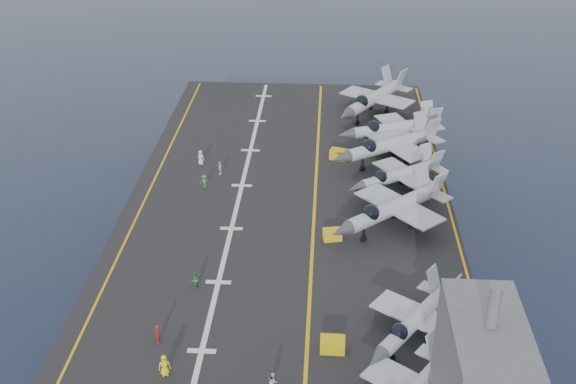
{
  "coord_description": "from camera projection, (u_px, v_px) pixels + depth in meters",
  "views": [
    {
      "loc": [
        4.17,
        -67.0,
        52.09
      ],
      "look_at": [
        0.0,
        4.0,
        13.0
      ],
      "focal_mm": 45.0,
      "sensor_mm": 36.0,
      "label": 1
    }
  ],
  "objects": [
    {
      "name": "ground",
      "position": [
        286.0,
        306.0,
        83.92
      ],
      "size": [
        500.0,
        500.0,
        0.0
      ],
      "primitive_type": "plane",
      "color": "#142135",
      "rests_on": "ground"
    },
    {
      "name": "hull",
      "position": [
        286.0,
        271.0,
        81.52
      ],
      "size": [
        36.0,
        90.0,
        10.0
      ],
      "primitive_type": "cube",
      "color": "#56595E",
      "rests_on": "ground"
    },
    {
      "name": "flight_deck",
      "position": [
        286.0,
        232.0,
        79.01
      ],
      "size": [
        38.0,
        92.0,
        0.4
      ],
      "primitive_type": "cube",
      "color": "black",
      "rests_on": "hull"
    },
    {
      "name": "foul_line",
      "position": [
        313.0,
        231.0,
        78.75
      ],
      "size": [
        0.35,
        90.0,
        0.02
      ],
      "primitive_type": "cube",
      "color": "gold",
      "rests_on": "flight_deck"
    },
    {
      "name": "landing_centerline",
      "position": [
        231.0,
        228.0,
        79.21
      ],
      "size": [
        0.5,
        90.0,
        0.02
      ],
      "primitive_type": "cube",
      "color": "silver",
      "rests_on": "flight_deck"
    },
    {
      "name": "deck_edge_port",
      "position": [
        133.0,
        225.0,
        79.78
      ],
      "size": [
        0.25,
        90.0,
        0.02
      ],
      "primitive_type": "cube",
      "color": "gold",
      "rests_on": "flight_deck"
    },
    {
      "name": "deck_edge_stbd",
      "position": [
        456.0,
        235.0,
        77.95
      ],
      "size": [
        0.25,
        90.0,
        0.02
      ],
      "primitive_type": "cube",
      "color": "gold",
      "rests_on": "flight_deck"
    },
    {
      "name": "island_superstructure",
      "position": [
        482.0,
        378.0,
        48.29
      ],
      "size": [
        5.0,
        10.0,
        15.0
      ],
      "primitive_type": null,
      "color": "#56595E",
      "rests_on": "flight_deck"
    },
    {
      "name": "fighter_jet_2",
      "position": [
        416.0,
        319.0,
        62.07
      ],
      "size": [
        14.46,
        15.51,
        4.48
      ],
      "primitive_type": null,
      "color": "gray",
      "rests_on": "flight_deck"
    },
    {
      "name": "fighter_jet_4",
      "position": [
        394.0,
        206.0,
        78.07
      ],
      "size": [
        18.64,
        18.27,
        5.44
      ],
      "primitive_type": null,
      "color": "#A1AAB1",
      "rests_on": "flight_deck"
    },
    {
      "name": "fighter_jet_5",
      "position": [
        400.0,
        174.0,
        85.77
      ],
      "size": [
        15.86,
        14.74,
        4.58
      ],
      "primitive_type": null,
      "color": "#8A949A",
      "rests_on": "flight_deck"
    },
    {
      "name": "fighter_jet_6",
      "position": [
        391.0,
        144.0,
        92.16
      ],
      "size": [
        18.89,
        17.45,
        5.46
      ],
      "primitive_type": null,
      "color": "#9BA4AB",
      "rests_on": "flight_deck"
    },
    {
      "name": "fighter_jet_7",
      "position": [
        395.0,
        127.0,
        97.4
      ],
      "size": [
        17.17,
        14.45,
        5.07
      ],
      "primitive_type": null,
      "color": "gray",
      "rests_on": "flight_deck"
    },
    {
      "name": "fighter_jet_8",
      "position": [
        374.0,
        97.0,
        106.12
      ],
      "size": [
        17.94,
        19.61,
        5.67
      ],
      "primitive_type": null,
      "color": "#979EA5",
      "rests_on": "flight_deck"
    },
    {
      "name": "tow_cart_a",
      "position": [
        333.0,
        345.0,
        61.52
      ],
      "size": [
        2.14,
        1.41,
        1.27
      ],
      "primitive_type": null,
      "color": "gold",
      "rests_on": "flight_deck"
    },
    {
      "name": "tow_cart_b",
      "position": [
        332.0,
        235.0,
        77.06
      ],
      "size": [
        2.14,
        1.6,
        1.17
      ],
      "primitive_type": null,
      "color": "yellow",
      "rests_on": "flight_deck"
    },
    {
      "name": "tow_cart_c",
      "position": [
        339.0,
        154.0,
        94.16
      ],
      "size": [
        2.53,
        2.01,
        1.32
      ],
      "primitive_type": null,
      "color": "gold",
      "rests_on": "flight_deck"
    },
    {
      "name": "crew_0",
      "position": [
        164.0,
        366.0,
        58.74
      ],
      "size": [
        1.38,
        1.12,
        1.99
      ],
      "primitive_type": "imported",
      "color": "yellow",
      "rests_on": "flight_deck"
    },
    {
      "name": "crew_1",
      "position": [
        157.0,
        334.0,
        62.33
      ],
      "size": [
        1.02,
        1.25,
        1.8
      ],
      "primitive_type": "imported",
      "color": "#B21919",
      "rests_on": "flight_deck"
    },
    {
      "name": "crew_2",
      "position": [
        195.0,
        280.0,
        69.43
      ],
      "size": [
        1.15,
        1.22,
        1.69
      ],
      "primitive_type": "imported",
      "color": "#2E8942",
      "rests_on": "flight_deck"
    },
    {
      "name": "crew_3",
      "position": [
        204.0,
        181.0,
        87.1
      ],
      "size": [
        1.2,
        0.99,
        1.72
      ],
      "primitive_type": "imported",
      "color": "green",
      "rests_on": "flight_deck"
    },
    {
      "name": "crew_4",
      "position": [
        220.0,
        168.0,
        90.16
      ],
      "size": [
        1.07,
        1.27,
        1.79
      ],
      "primitive_type": "imported",
      "color": "silver",
      "rests_on": "flight_deck"
    },
    {
      "name": "crew_5",
      "position": [
        201.0,
        158.0,
        92.59
      ],
      "size": [
        1.38,
        1.17,
        1.95
      ],
      "primitive_type": "imported",
      "color": "silver",
      "rests_on": "flight_deck"
    },
    {
      "name": "crew_7",
      "position": [
        273.0,
        381.0,
        57.41
      ],
      "size": [
        0.88,
        1.13,
        1.67
      ],
      "primitive_type": "imported",
      "color": "silver",
      "rests_on": "flight_deck"
    }
  ]
}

